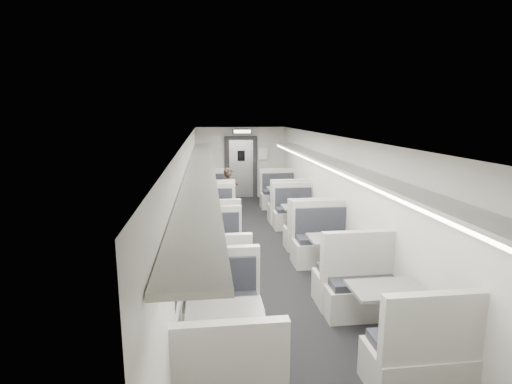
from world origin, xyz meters
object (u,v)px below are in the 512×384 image
object	(u,v)px
booth_left_a	(213,202)
exit_sign	(242,131)
booth_left_c	(218,258)
booth_right_b	(301,221)
vestibule_door	(241,168)
passenger	(229,194)
booth_left_b	(215,222)
booth_left_d	(225,339)
booth_right_c	(335,259)
booth_right_a	(283,201)
booth_right_d	(386,316)

from	to	relation	value
booth_left_a	exit_sign	xyz separation A→B (m)	(1.00, 1.86, 1.88)
booth_left_c	booth_right_b	world-z (taller)	booth_right_b
booth_left_c	vestibule_door	size ratio (longest dim) A/B	0.96
vestibule_door	passenger	bearing A→B (deg)	-101.77
passenger	booth_left_b	bearing A→B (deg)	-111.96
booth_left_d	exit_sign	distance (m)	9.10
booth_left_c	booth_left_b	bearing A→B (deg)	90.00
booth_left_c	passenger	world-z (taller)	passenger
booth_left_d	passenger	distance (m)	6.61
booth_left_b	vestibule_door	world-z (taller)	vestibule_door
booth_right_b	booth_right_c	xyz separation A→B (m)	(0.00, -2.54, 0.03)
passenger	booth_left_a	bearing A→B (deg)	129.82
booth_left_a	booth_right_c	size ratio (longest dim) A/B	0.99
booth_left_d	exit_sign	bearing A→B (deg)	83.54
booth_right_a	passenger	bearing A→B (deg)	-168.58
booth_left_c	booth_right_c	distance (m)	2.04
exit_sign	booth_right_a	bearing A→B (deg)	-62.66
booth_right_a	booth_left_d	bearing A→B (deg)	-106.16
booth_left_b	booth_right_b	size ratio (longest dim) A/B	1.00
booth_left_c	passenger	xyz separation A→B (m)	(0.43, 3.99, 0.34)
booth_right_a	passenger	distance (m)	1.63
booth_left_c	booth_right_b	size ratio (longest dim) A/B	0.96
booth_left_c	booth_right_c	bearing A→B (deg)	-11.16
booth_right_b	vestibule_door	distance (m)	4.74
booth_left_c	booth_left_d	bearing A→B (deg)	-90.00
booth_right_a	booth_right_b	xyz separation A→B (m)	(0.00, -2.16, -0.02)
booth_left_c	booth_right_c	world-z (taller)	booth_right_c
booth_left_d	booth_right_d	size ratio (longest dim) A/B	0.96
booth_left_b	passenger	distance (m)	1.78
booth_left_a	booth_right_c	distance (m)	5.17
booth_left_a	booth_right_a	world-z (taller)	booth_left_a
booth_right_b	vestibule_door	size ratio (longest dim) A/B	1.01
booth_left_b	booth_right_c	world-z (taller)	booth_right_c
booth_left_b	booth_right_d	xyz separation A→B (m)	(2.00, -4.64, 0.02)
exit_sign	booth_left_b	bearing A→B (deg)	-104.20
booth_left_a	booth_left_c	size ratio (longest dim) A/B	1.10
booth_left_a	passenger	xyz separation A→B (m)	(0.43, -0.39, 0.31)
booth_left_c	passenger	distance (m)	4.02
booth_left_c	booth_right_d	size ratio (longest dim) A/B	0.92
booth_left_c	booth_right_d	xyz separation A→B (m)	(2.00, -2.35, 0.03)
passenger	exit_sign	xyz separation A→B (m)	(0.57, 2.25, 1.57)
booth_left_b	booth_right_d	size ratio (longest dim) A/B	0.96
vestibule_door	exit_sign	bearing A→B (deg)	-90.00
booth_left_d	passenger	size ratio (longest dim) A/B	1.49
passenger	vestibule_door	world-z (taller)	vestibule_door
booth_right_b	booth_left_d	bearing A→B (deg)	-112.87
booth_right_d	vestibule_door	world-z (taller)	vestibule_door
booth_left_b	booth_left_c	bearing A→B (deg)	-90.00
booth_left_d	exit_sign	world-z (taller)	exit_sign
booth_left_a	vestibule_door	world-z (taller)	vestibule_door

